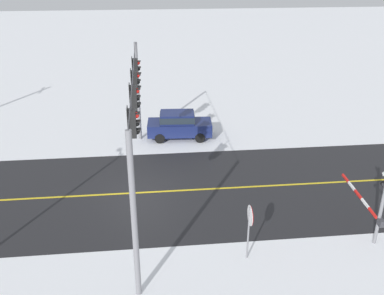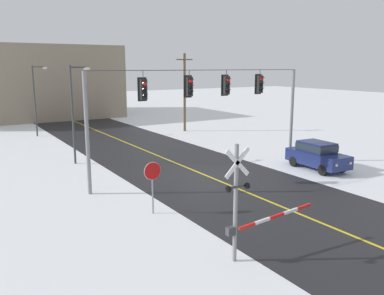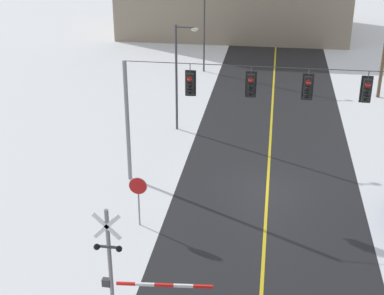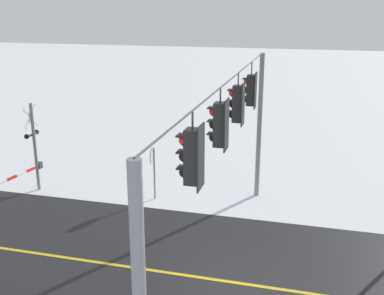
% 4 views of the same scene
% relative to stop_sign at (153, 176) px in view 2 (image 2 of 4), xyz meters
% --- Properties ---
extents(ground_plane, '(160.00, 160.00, 0.00)m').
position_rel_stop_sign_xyz_m(ground_plane, '(5.48, 4.24, -1.71)').
color(ground_plane, white).
extents(road_asphalt, '(9.00, 80.00, 0.01)m').
position_rel_stop_sign_xyz_m(road_asphalt, '(5.48, 10.24, -1.71)').
color(road_asphalt, black).
rests_on(road_asphalt, ground).
extents(lane_centre_line, '(0.14, 72.00, 0.01)m').
position_rel_stop_sign_xyz_m(lane_centre_line, '(5.48, 10.24, -1.70)').
color(lane_centre_line, gold).
rests_on(lane_centre_line, ground).
extents(signal_span, '(14.20, 0.47, 6.22)m').
position_rel_stop_sign_xyz_m(signal_span, '(5.58, 4.23, 2.67)').
color(signal_span, gray).
rests_on(signal_span, ground).
extents(stop_sign, '(0.80, 0.09, 2.35)m').
position_rel_stop_sign_xyz_m(stop_sign, '(0.00, 0.00, 0.00)').
color(stop_sign, gray).
rests_on(stop_sign, ground).
extents(railroad_crossing, '(4.00, 0.31, 4.00)m').
position_rel_stop_sign_xyz_m(railroad_crossing, '(0.65, -5.46, 0.28)').
color(railroad_crossing, gray).
rests_on(railroad_crossing, ground).
extents(parked_car_navy, '(2.02, 4.29, 1.74)m').
position_rel_stop_sign_xyz_m(parked_car_navy, '(12.34, 1.74, -0.76)').
color(parked_car_navy, navy).
rests_on(parked_car_navy, ground).
extents(streetlamp_near, '(1.39, 0.28, 6.50)m').
position_rel_stop_sign_xyz_m(streetlamp_near, '(-0.11, 11.21, 2.20)').
color(streetlamp_near, '#38383D').
rests_on(streetlamp_near, ground).
extents(streetlamp_far, '(1.39, 0.28, 6.50)m').
position_rel_stop_sign_xyz_m(streetlamp_far, '(-0.11, 23.94, 2.20)').
color(streetlamp_far, '#38383D').
rests_on(streetlamp_far, ground).
extents(utility_pole, '(1.80, 0.24, 7.64)m').
position_rel_stop_sign_xyz_m(utility_pole, '(12.99, 19.38, 2.23)').
color(utility_pole, brown).
rests_on(utility_pole, ground).
extents(building_distant, '(22.94, 14.33, 8.91)m').
position_rel_stop_sign_xyz_m(building_distant, '(0.93, 40.13, 2.74)').
color(building_distant, gray).
rests_on(building_distant, ground).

